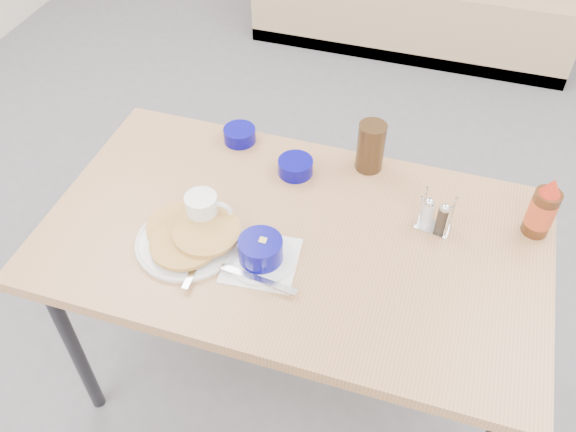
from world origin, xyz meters
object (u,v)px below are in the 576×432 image
(coffee_mug, at_px, (204,210))
(butter_bowl, at_px, (295,167))
(grits_setting, at_px, (261,253))
(condiment_caddy, at_px, (435,217))
(creamer_bowl, at_px, (240,135))
(amber_tumbler, at_px, (371,147))
(dining_table, at_px, (294,248))
(pancake_plate, at_px, (189,237))
(syrup_bottle, at_px, (543,210))

(coffee_mug, relative_size, butter_bowl, 1.24)
(grits_setting, distance_m, condiment_caddy, 0.49)
(creamer_bowl, relative_size, amber_tumbler, 0.65)
(dining_table, distance_m, amber_tumbler, 0.39)
(pancake_plate, bearing_deg, creamer_bowl, 93.17)
(pancake_plate, bearing_deg, coffee_mug, 80.78)
(coffee_mug, height_order, butter_bowl, coffee_mug)
(dining_table, relative_size, creamer_bowl, 13.48)
(pancake_plate, height_order, creamer_bowl, pancake_plate)
(pancake_plate, bearing_deg, butter_bowl, 62.04)
(coffee_mug, xyz_separation_m, syrup_bottle, (0.89, 0.25, 0.03))
(pancake_plate, height_order, syrup_bottle, syrup_bottle)
(pancake_plate, xyz_separation_m, condiment_caddy, (0.63, 0.26, 0.02))
(coffee_mug, height_order, grits_setting, coffee_mug)
(pancake_plate, relative_size, coffee_mug, 2.26)
(creamer_bowl, height_order, butter_bowl, butter_bowl)
(pancake_plate, relative_size, grits_setting, 1.29)
(amber_tumbler, bearing_deg, coffee_mug, -135.76)
(butter_bowl, xyz_separation_m, amber_tumbler, (0.21, 0.10, 0.06))
(condiment_caddy, distance_m, syrup_bottle, 0.29)
(dining_table, distance_m, grits_setting, 0.17)
(creamer_bowl, xyz_separation_m, amber_tumbler, (0.43, 0.00, 0.06))
(pancake_plate, distance_m, butter_bowl, 0.41)
(creamer_bowl, bearing_deg, amber_tumbler, 0.00)
(dining_table, height_order, coffee_mug, coffee_mug)
(creamer_bowl, bearing_deg, butter_bowl, -23.57)
(coffee_mug, height_order, amber_tumbler, amber_tumbler)
(creamer_bowl, height_order, syrup_bottle, syrup_bottle)
(grits_setting, relative_size, condiment_caddy, 1.96)
(syrup_bottle, bearing_deg, dining_table, -161.61)
(butter_bowl, height_order, condiment_caddy, condiment_caddy)
(dining_table, bearing_deg, creamer_bowl, 130.36)
(grits_setting, bearing_deg, dining_table, 66.80)
(pancake_plate, xyz_separation_m, butter_bowl, (0.19, 0.36, 0.00))
(dining_table, xyz_separation_m, pancake_plate, (-0.26, -0.12, 0.08))
(creamer_bowl, distance_m, amber_tumbler, 0.43)
(syrup_bottle, bearing_deg, butter_bowl, 177.44)
(creamer_bowl, bearing_deg, grits_setting, -63.03)
(dining_table, xyz_separation_m, coffee_mug, (-0.25, -0.04, 0.11))
(grits_setting, bearing_deg, amber_tumbler, 67.58)
(pancake_plate, bearing_deg, grits_setting, -1.12)
(grits_setting, xyz_separation_m, syrup_bottle, (0.69, 0.34, 0.05))
(dining_table, height_order, butter_bowl, butter_bowl)
(pancake_plate, xyz_separation_m, amber_tumbler, (0.40, 0.46, 0.06))
(grits_setting, bearing_deg, syrup_bottle, 25.90)
(dining_table, height_order, condiment_caddy, condiment_caddy)
(butter_bowl, bearing_deg, dining_table, -73.98)
(dining_table, xyz_separation_m, condiment_caddy, (0.37, 0.14, 0.10))
(grits_setting, bearing_deg, creamer_bowl, 116.97)
(dining_table, height_order, pancake_plate, pancake_plate)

